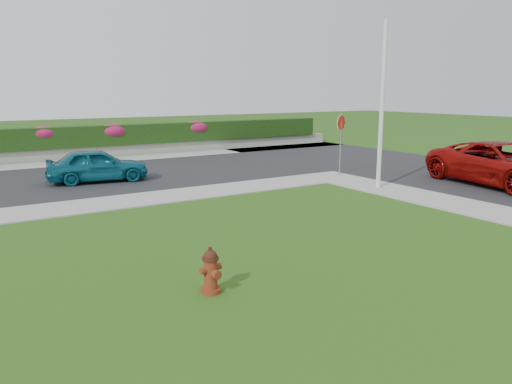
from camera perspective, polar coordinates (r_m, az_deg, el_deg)
ground at (r=9.89m, az=11.87°, el=-9.64°), size 120.00×120.00×0.00m
curb_corner at (r=20.90m, az=8.52°, el=1.72°), size 2.00×2.00×0.04m
sidewalk_beyond at (r=26.37m, az=-20.03°, el=3.17°), size 34.00×2.00×0.04m
retaining_wall at (r=27.79m, az=-20.75°, el=4.10°), size 34.00×0.40×0.60m
hedge at (r=27.80m, az=-20.92°, el=5.85°), size 32.00×0.90×1.10m
fire_hydrant at (r=8.94m, az=-5.19°, el=-9.01°), size 0.44×0.41×0.85m
suv_red at (r=20.72m, az=26.38°, el=2.88°), size 3.63×6.19×1.62m
sedan_teal at (r=20.36m, az=-17.67°, el=2.95°), size 3.99×2.08×1.30m
utility_pole at (r=18.55m, az=14.19°, el=9.43°), size 0.16×0.16×5.93m
stop_sign at (r=21.18m, az=9.68°, el=6.98°), size 0.67×0.25×2.58m
flower_clump_d at (r=27.49m, az=-23.13°, el=6.20°), size 1.39×0.90×0.70m
flower_clump_e at (r=28.27m, az=-16.04°, el=6.73°), size 1.56×1.00×0.78m
flower_clump_f at (r=30.07m, az=-6.82°, el=7.36°), size 1.55×1.00×0.77m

